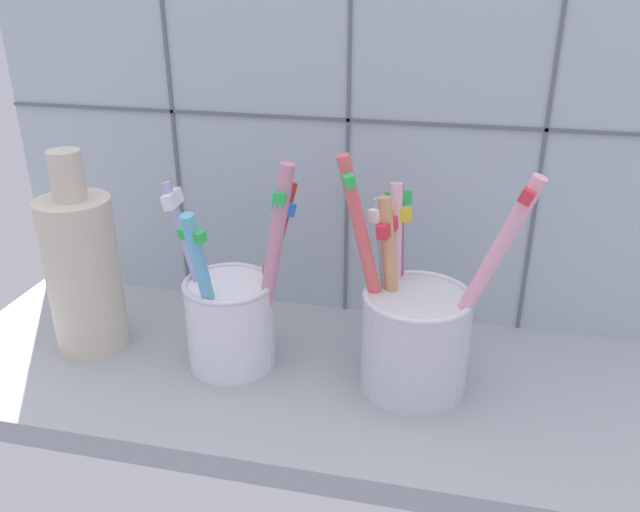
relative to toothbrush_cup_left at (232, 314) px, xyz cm
name	(u,v)px	position (x,y,z in cm)	size (l,w,h in cm)	color
counter_slab	(320,383)	(7.23, -0.02, -5.56)	(64.00, 22.00, 2.00)	#9EA3A8
tile_wall_back	(351,90)	(7.23, 11.97, 15.94)	(64.00, 2.20, 45.00)	#B2C1CC
toothbrush_cup_left	(232,314)	(0.00, 0.00, 0.00)	(10.43, 9.87, 17.43)	white
toothbrush_cup_right	(414,330)	(14.51, 0.12, 0.34)	(14.02, 9.00, 18.53)	silver
ceramic_vase	(83,270)	(-12.87, 0.01, 2.53)	(6.00, 6.00, 17.23)	beige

